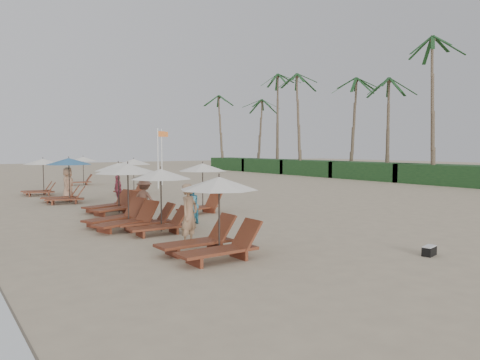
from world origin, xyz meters
TOP-DOWN VIEW (x-y plane):
  - ground at (0.00, 0.00)m, footprint 160.00×160.00m
  - shrub_hedge at (22.00, 14.50)m, footprint 3.20×53.00m
  - palm_row at (21.91, 15.40)m, footprint 7.00×52.00m
  - lounger_station_0 at (-5.89, -3.07)m, footprint 2.69×2.15m
  - lounger_station_1 at (-5.62, 1.11)m, footprint 2.56×2.18m
  - lounger_station_2 at (-6.31, 2.54)m, footprint 2.87×2.70m
  - lounger_station_3 at (-5.28, 6.45)m, footprint 2.68×2.60m
  - lounger_station_4 at (-6.05, 11.72)m, footprint 2.68×2.42m
  - lounger_station_5 at (-6.32, 16.75)m, footprint 2.50×2.31m
  - inland_station_0 at (-1.98, 4.35)m, footprint 2.76×2.24m
  - inland_station_1 at (-1.42, 14.11)m, footprint 2.64×2.24m
  - inland_station_2 at (-2.00, 23.37)m, footprint 2.60×2.24m
  - beachgoer_near at (-5.71, -1.59)m, footprint 0.81×0.72m
  - beachgoer_mid_a at (-3.82, 1.80)m, footprint 0.92×0.88m
  - beachgoer_mid_b at (-4.91, 3.72)m, footprint 1.15×1.26m
  - beachgoer_far_a at (-3.93, 9.61)m, footprint 0.38×0.90m
  - beachgoer_far_b at (-5.68, 12.73)m, footprint 0.96×1.08m
  - duffel_bag at (-0.91, -6.34)m, footprint 0.53×0.35m
  - flag_pole_near at (1.63, 16.82)m, footprint 0.60×0.08m
  - flag_pole_far at (3.15, 19.48)m, footprint 0.60×0.08m

SIDE VIEW (x-z plane):
  - ground at x=0.00m, z-range 0.00..0.00m
  - duffel_bag at x=-0.91m, z-range 0.00..0.27m
  - beachgoer_mid_a at x=-3.82m, z-range 0.00..1.50m
  - beachgoer_far_a at x=-3.93m, z-range 0.00..1.52m
  - shrub_hedge at x=22.00m, z-range 0.00..1.60m
  - beachgoer_mid_b at x=-4.91m, z-range 0.00..1.70m
  - beachgoer_far_b at x=-5.68m, z-range 0.00..1.86m
  - beachgoer_near at x=-5.71m, z-range 0.00..1.87m
  - lounger_station_0 at x=-5.89m, z-range -0.11..2.04m
  - lounger_station_3 at x=-5.28m, z-range -0.10..2.15m
  - lounger_station_1 at x=-5.62m, z-range -0.04..2.16m
  - lounger_station_2 at x=-6.31m, z-range -0.06..2.29m
  - lounger_station_5 at x=-6.32m, z-range 0.12..2.38m
  - lounger_station_4 at x=-6.05m, z-range 0.06..2.45m
  - inland_station_0 at x=-1.98m, z-range 0.24..2.47m
  - inland_station_1 at x=-1.42m, z-range 0.31..2.53m
  - inland_station_2 at x=-2.00m, z-range 0.33..2.55m
  - flag_pole_near at x=1.63m, z-range 0.24..4.57m
  - flag_pole_far at x=3.15m, z-range 0.24..4.64m
  - palm_row at x=21.91m, z-range 3.76..16.06m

